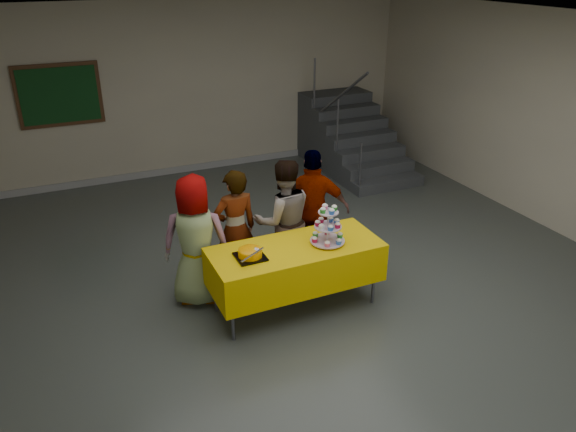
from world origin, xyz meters
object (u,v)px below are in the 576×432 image
object	(u,v)px
bake_table	(295,264)
schoolchild_a	(196,241)
schoolchild_d	(313,210)
noticeboard	(59,95)
cupcake_stand	(328,228)
bear_cake	(250,253)
schoolchild_b	(235,229)
staircase	(348,139)
schoolchild_c	(283,220)

from	to	relation	value
bake_table	schoolchild_a	world-z (taller)	schoolchild_a
schoolchild_d	noticeboard	size ratio (longest dim) A/B	1.19
schoolchild_a	schoolchild_d	xyz separation A→B (m)	(1.55, 0.20, 0.01)
schoolchild_a	schoolchild_d	world-z (taller)	schoolchild_d
bake_table	noticeboard	bearing A→B (deg)	112.01
cupcake_stand	bear_cake	bearing A→B (deg)	177.35
schoolchild_b	staircase	bearing A→B (deg)	-139.85
cupcake_stand	schoolchild_a	xyz separation A→B (m)	(-1.30, 0.65, -0.19)
bear_cake	noticeboard	xyz separation A→B (m)	(-1.41, 4.82, 0.77)
schoolchild_b	noticeboard	world-z (taller)	noticeboard
schoolchild_b	staircase	distance (m)	4.67
bear_cake	schoolchild_b	size ratio (longest dim) A/B	0.24
cupcake_stand	bear_cake	size ratio (longest dim) A/B	1.24
cupcake_stand	staircase	distance (m)	4.81
schoolchild_c	schoolchild_d	distance (m)	0.46
cupcake_stand	bear_cake	xyz separation A→B (m)	(-0.88, 0.04, -0.12)
bear_cake	noticeboard	world-z (taller)	noticeboard
cupcake_stand	schoolchild_a	world-z (taller)	schoolchild_a
bake_table	schoolchild_c	bearing A→B (deg)	77.23
bake_table	staircase	bearing A→B (deg)	53.43
bake_table	schoolchild_c	world-z (taller)	schoolchild_c
noticeboard	schoolchild_c	bearing A→B (deg)	-63.11
schoolchild_d	noticeboard	world-z (taller)	noticeboard
schoolchild_a	staircase	bearing A→B (deg)	-117.44
bake_table	schoolchild_a	xyz separation A→B (m)	(-0.95, 0.58, 0.21)
staircase	noticeboard	world-z (taller)	noticeboard
cupcake_stand	noticeboard	distance (m)	5.41
bear_cake	staircase	size ratio (longest dim) A/B	0.15
cupcake_stand	noticeboard	bearing A→B (deg)	115.22
cupcake_stand	schoolchild_d	distance (m)	0.90
schoolchild_c	noticeboard	bearing A→B (deg)	-55.09
schoolchild_b	bear_cake	bearing A→B (deg)	78.77
schoolchild_b	schoolchild_c	size ratio (longest dim) A/B	0.96
bake_table	cupcake_stand	xyz separation A→B (m)	(0.35, -0.07, 0.39)
staircase	bake_table	bearing A→B (deg)	-126.57
bear_cake	staircase	xyz separation A→B (m)	(3.47, 3.99, -0.34)
bear_cake	schoolchild_c	bearing A→B (deg)	45.53
bear_cake	schoolchild_d	xyz separation A→B (m)	(1.13, 0.81, -0.06)
schoolchild_a	cupcake_stand	bearing A→B (deg)	175.09
bake_table	bear_cake	xyz separation A→B (m)	(-0.53, -0.03, 0.27)
schoolchild_a	bake_table	bearing A→B (deg)	170.06
schoolchild_d	bear_cake	bearing A→B (deg)	58.71
cupcake_stand	schoolchild_d	xyz separation A→B (m)	(0.25, 0.85, -0.18)
bear_cake	schoolchild_c	xyz separation A→B (m)	(0.69, 0.70, -0.07)
schoolchild_c	schoolchild_d	size ratio (longest dim) A/B	0.99
schoolchild_a	schoolchild_c	bearing A→B (deg)	-153.65
bear_cake	schoolchild_b	bearing A→B (deg)	82.37
schoolchild_d	cupcake_stand	bearing A→B (deg)	96.87
schoolchild_c	bake_table	bearing A→B (deg)	85.25
schoolchild_b	schoolchild_d	distance (m)	1.03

